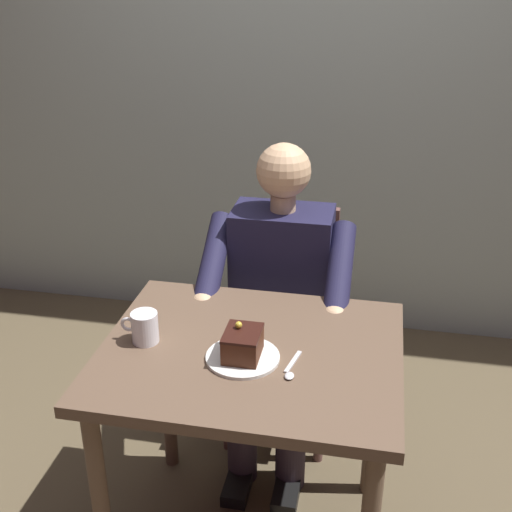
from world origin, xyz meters
The scene contains 8 objects.
cafe_rear_panel centered at (0.00, -1.54, 1.50)m, with size 6.40×0.12×3.00m, color #98A8A4.
dining_table centered at (0.00, 0.00, 0.65)m, with size 0.87×0.71×0.76m.
chair centered at (0.00, -0.67, 0.50)m, with size 0.42×0.42×0.90m.
seated_person centered at (0.00, -0.50, 0.63)m, with size 0.53×0.58×1.21m.
dessert_plate centered at (0.01, 0.05, 0.76)m, with size 0.21×0.21×0.01m, color white.
cake_slice centered at (0.01, 0.05, 0.81)m, with size 0.10×0.12×0.10m.
coffee_cup centered at (0.31, 0.02, 0.80)m, with size 0.11×0.08×0.09m.
dessert_spoon centered at (-0.13, 0.08, 0.76)m, with size 0.04×0.14×0.01m.
Camera 1 is at (-0.32, 1.55, 1.79)m, focal length 45.54 mm.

